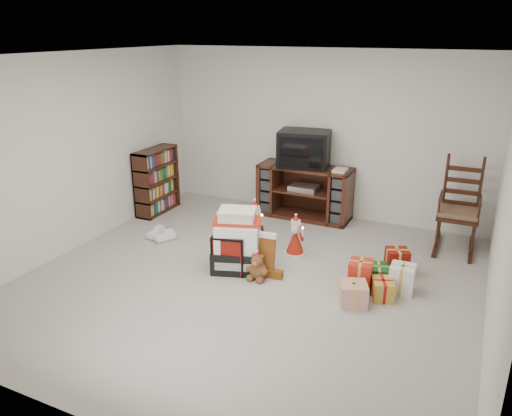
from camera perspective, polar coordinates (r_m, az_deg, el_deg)
The scene contains 13 objects.
room at distance 5.38m, azimuth -0.76°, elevation 3.56°, with size 5.01×5.01×2.51m.
tv_stand at distance 7.64m, azimuth 5.56°, elevation 1.84°, with size 1.41×0.51×0.81m.
bookshelf at distance 7.97m, azimuth -11.27°, elevation 2.94°, with size 0.28×0.83×1.01m.
rocking_chair at distance 7.05m, azimuth 22.09°, elevation -0.90°, with size 0.53×0.85×1.27m.
gift_pile at distance 5.96m, azimuth -2.11°, elevation -4.16°, with size 0.71×0.60×0.76m.
red_suitcase at distance 5.92m, azimuth -3.09°, elevation -5.31°, with size 0.40×0.27×0.56m.
stocking at distance 5.85m, azimuth 1.23°, elevation -5.31°, with size 0.25×0.11×0.54m, color #0B6914, non-canonical shape.
teddy_bear at distance 5.82m, azimuth 0.21°, elevation -6.89°, with size 0.21×0.19×0.32m.
santa_figurine at distance 6.41m, azimuth 4.50°, elevation -3.61°, with size 0.27×0.25×0.55m.
mrs_claus_figurine at distance 6.60m, azimuth -0.17°, elevation -2.43°, with size 0.32×0.31×0.66m.
sneaker_pair at distance 7.04m, azimuth -10.84°, elevation -3.13°, with size 0.38×0.31×0.10m.
gift_cluster at distance 5.77m, azimuth 13.87°, elevation -7.84°, with size 0.77×1.07×0.26m.
crt_television at distance 7.46m, azimuth 5.50°, elevation 6.76°, with size 0.81×0.65×0.54m.
Camera 1 is at (2.26, -4.64, 2.76)m, focal length 35.00 mm.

